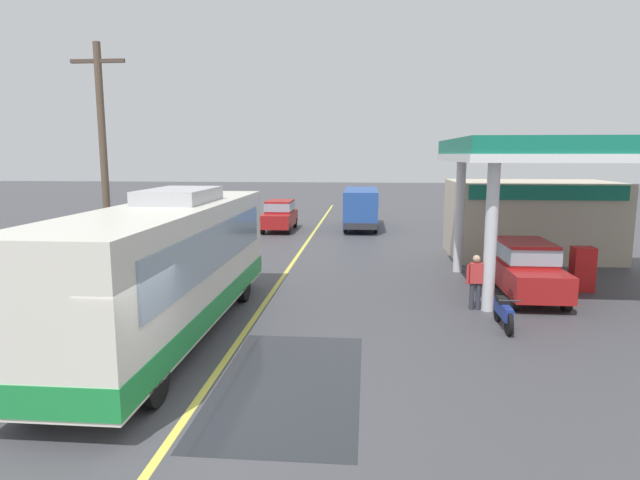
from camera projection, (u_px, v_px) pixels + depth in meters
name	position (u px, v px, depth m)	size (l,w,h in m)	color
ground	(309.00, 240.00, 29.15)	(120.00, 120.00, 0.00)	#424247
lane_divider_stripe	(297.00, 257.00, 24.23)	(0.16, 50.00, 0.01)	#D8CC4C
wet_puddle_patch	(289.00, 383.00, 10.89)	(2.88, 5.60, 0.01)	#26282D
coach_bus_main	(169.00, 269.00, 13.57)	(2.60, 11.04, 3.69)	silver
gas_station_roadside	(546.00, 203.00, 22.02)	(9.10, 11.95, 5.10)	#147259
car_at_pump	(526.00, 266.00, 17.35)	(1.70, 4.20, 1.82)	maroon
minibus_opposing_lane	(361.00, 205.00, 33.28)	(2.04, 6.13, 2.44)	#264C9E
motorcycle_parked_forecourt	(503.00, 312.00, 14.30)	(0.55, 1.80, 0.92)	black
pedestrian_near_pump	(537.00, 275.00, 16.45)	(0.55, 0.22, 1.66)	#33333F
pedestrian_by_shop	(476.00, 279.00, 15.89)	(0.55, 0.22, 1.66)	#33333F
car_trailing_behind_bus	(280.00, 214.00, 32.56)	(1.70, 4.20, 1.82)	maroon
utility_pole_roadside	(104.00, 164.00, 17.83)	(1.80, 0.24, 8.16)	brown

